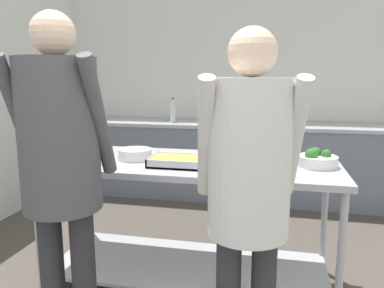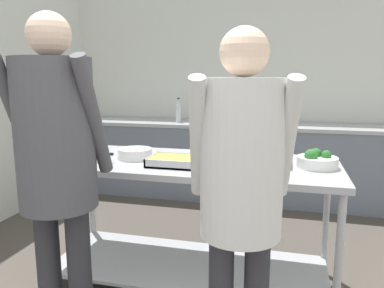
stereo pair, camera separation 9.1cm
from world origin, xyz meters
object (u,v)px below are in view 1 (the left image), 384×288
serving_tray_roast (261,159)px  water_bottle (173,111)px  sauce_pan (75,156)px  guest_serving_right (60,154)px  broccoli_bowl (317,160)px  plate_stack (135,154)px  serving_tray_vegetables (187,162)px  guest_serving_left (249,176)px

serving_tray_roast → water_bottle: (-1.11, 1.84, 0.13)m
sauce_pan → water_bottle: 2.08m
serving_tray_roast → guest_serving_right: 1.29m
broccoli_bowl → water_bottle: size_ratio=0.85×
sauce_pan → broccoli_bowl: size_ratio=1.68×
broccoli_bowl → water_bottle: (-1.46, 1.88, 0.11)m
sauce_pan → plate_stack: bearing=23.6°
plate_stack → serving_tray_roast: 0.86m
sauce_pan → water_bottle: (0.12, 2.08, 0.12)m
water_bottle → serving_tray_vegetables: bearing=-72.4°
sauce_pan → guest_serving_left: (1.20, -0.62, 0.10)m
serving_tray_vegetables → guest_serving_left: 0.81m
plate_stack → sauce_pan: bearing=-156.4°
serving_tray_roast → broccoli_bowl: broccoli_bowl is taller
guest_serving_right → broccoli_bowl: bearing=32.5°
guest_serving_right → serving_tray_vegetables: bearing=54.7°
serving_tray_vegetables → guest_serving_left: bearing=-56.7°
sauce_pan → plate_stack: (0.37, 0.16, -0.00)m
guest_serving_left → water_bottle: 2.91m
sauce_pan → serving_tray_roast: 1.25m
serving_tray_vegetables → broccoli_bowl: size_ratio=1.88×
guest_serving_left → guest_serving_right: size_ratio=0.95×
serving_tray_vegetables → guest_serving_right: (-0.48, -0.67, 0.17)m
plate_stack → serving_tray_roast: (0.86, 0.07, -0.01)m
plate_stack → guest_serving_left: (0.83, -0.78, 0.10)m
water_bottle → sauce_pan: bearing=-93.3°
sauce_pan → broccoli_bowl: broccoli_bowl is taller
sauce_pan → broccoli_bowl: (1.58, 0.20, 0.01)m
broccoli_bowl → sauce_pan: bearing=-172.8°
plate_stack → water_bottle: bearing=97.4°
water_bottle → guest_serving_right: bearing=-86.5°
guest_serving_left → serving_tray_vegetables: bearing=123.3°
water_bottle → serving_tray_roast: bearing=-59.0°
sauce_pan → guest_serving_left: guest_serving_left is taller
sauce_pan → serving_tray_vegetables: sauce_pan is taller
serving_tray_vegetables → guest_serving_right: size_ratio=0.27×
sauce_pan → guest_serving_right: size_ratio=0.24×
guest_serving_right → guest_serving_left: bearing=0.2°
guest_serving_right → water_bottle: size_ratio=5.98×
guest_serving_left → broccoli_bowl: bearing=65.3°
guest_serving_right → water_bottle: (-0.16, 2.70, -0.04)m
serving_tray_roast → plate_stack: bearing=-175.2°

